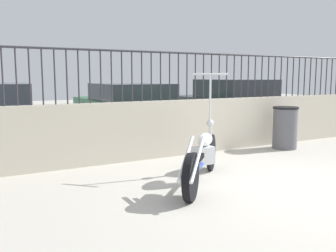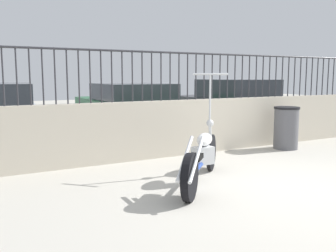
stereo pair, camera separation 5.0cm
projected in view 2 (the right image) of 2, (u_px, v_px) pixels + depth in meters
The scene contains 7 objects.
ground_plane at pixel (293, 187), 4.97m from camera, with size 40.00×40.00×0.00m, color #B7B2A5.
low_wall at pixel (191, 127), 7.09m from camera, with size 10.73×0.18×1.03m.
fence_railing at pixel (192, 69), 6.94m from camera, with size 10.73×0.04×0.87m.
motorcycle_blue at pixel (201, 157), 5.02m from camera, with size 1.58×1.57×1.52m.
trash_bin at pixel (286, 128), 7.57m from camera, with size 0.51×0.51×0.85m.
car_green at pixel (130, 108), 9.59m from camera, with size 1.98×4.23×1.28m.
car_dark_grey at pixel (233, 103), 11.15m from camera, with size 1.90×4.23×1.37m.
Camera 2 is at (-3.78, -3.41, 1.46)m, focal length 40.00 mm.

